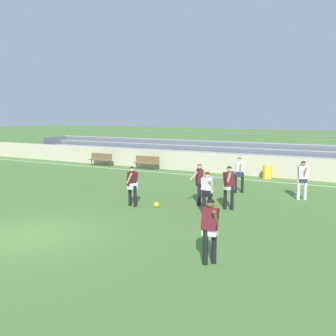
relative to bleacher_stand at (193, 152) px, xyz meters
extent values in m
plane|color=#517A38|center=(2.13, -16.85, -0.94)|extent=(160.00, 160.00, 0.00)
cube|color=white|center=(2.13, -4.04, -0.93)|extent=(44.00, 0.12, 0.01)
cube|color=beige|center=(2.13, -2.57, -0.31)|extent=(48.00, 0.16, 1.25)
cube|color=#9EA3AD|center=(0.00, -1.32, -0.60)|extent=(26.74, 0.36, 0.08)
cube|color=slate|center=(0.00, -1.52, -0.77)|extent=(26.74, 0.04, 0.33)
cube|color=#9EA3AD|center=(0.00, -0.65, -0.27)|extent=(26.74, 0.36, 0.08)
cube|color=slate|center=(0.00, -0.85, -0.43)|extent=(26.74, 0.04, 0.33)
cube|color=#9EA3AD|center=(0.00, 0.03, 0.07)|extent=(26.74, 0.36, 0.08)
cube|color=slate|center=(0.00, -0.17, -0.10)|extent=(26.74, 0.04, 0.33)
cube|color=#9EA3AD|center=(0.00, 0.70, 0.40)|extent=(26.74, 0.36, 0.08)
cube|color=slate|center=(0.00, 0.50, 0.23)|extent=(26.74, 0.04, 0.33)
cube|color=#9EA3AD|center=(0.00, 1.37, 0.74)|extent=(26.74, 0.36, 0.08)
cube|color=slate|center=(0.00, 1.17, 0.57)|extent=(26.74, 0.04, 0.33)
cube|color=slate|center=(-13.27, 0.03, -0.10)|extent=(0.20, 3.05, 1.67)
cylinder|color=slate|center=(0.00, 1.62, 1.29)|extent=(26.74, 0.06, 0.06)
cube|color=brown|center=(-1.84, -3.50, -0.49)|extent=(1.80, 0.40, 0.06)
cube|color=brown|center=(-1.84, -3.32, -0.24)|extent=(1.80, 0.05, 0.40)
cylinder|color=#47474C|center=(-2.62, -3.50, -0.71)|extent=(0.07, 0.07, 0.45)
cylinder|color=#47474C|center=(-1.06, -3.50, -0.71)|extent=(0.07, 0.07, 0.45)
cube|color=brown|center=(-5.67, -3.50, -0.49)|extent=(1.80, 0.40, 0.06)
cube|color=brown|center=(-5.67, -3.32, -0.24)|extent=(1.80, 0.05, 0.40)
cylinder|color=#47474C|center=(-6.45, -3.50, -0.71)|extent=(0.07, 0.07, 0.45)
cylinder|color=#47474C|center=(-4.89, -3.50, -0.71)|extent=(0.07, 0.07, 0.45)
cylinder|color=yellow|center=(6.12, -3.23, -0.55)|extent=(0.52, 0.52, 0.77)
cylinder|color=black|center=(5.20, -10.96, -0.47)|extent=(0.13, 0.13, 0.93)
cylinder|color=black|center=(5.12, -10.72, -0.47)|extent=(0.13, 0.13, 0.93)
cube|color=black|center=(5.16, -10.84, -0.03)|extent=(0.39, 0.42, 0.24)
cube|color=#56191E|center=(5.16, -10.84, 0.27)|extent=(0.45, 0.47, 0.58)
cylinder|color=#D6A884|center=(5.00, -10.95, 0.31)|extent=(0.38, 0.30, 0.43)
cylinder|color=#D6A884|center=(5.32, -10.74, 0.31)|extent=(0.38, 0.30, 0.43)
sphere|color=#D6A884|center=(5.16, -10.84, 0.66)|extent=(0.21, 0.21, 0.21)
sphere|color=brown|center=(5.16, -10.84, 0.68)|extent=(0.20, 0.20, 0.20)
cylinder|color=black|center=(2.99, -12.33, -0.51)|extent=(0.13, 0.13, 0.85)
cylinder|color=black|center=(2.71, -12.28, -0.51)|extent=(0.13, 0.13, 0.85)
cube|color=white|center=(2.85, -12.31, -0.10)|extent=(0.34, 0.42, 0.24)
cube|color=#56191E|center=(2.85, -12.31, 0.20)|extent=(0.43, 0.47, 0.59)
cylinder|color=beige|center=(2.84, -12.50, 0.24)|extent=(0.37, 0.21, 0.46)
cylinder|color=beige|center=(2.86, -12.11, 0.24)|extent=(0.37, 0.21, 0.46)
sphere|color=beige|center=(2.85, -12.31, 0.58)|extent=(0.21, 0.21, 0.21)
sphere|color=black|center=(2.85, -12.31, 0.61)|extent=(0.20, 0.20, 0.20)
cylinder|color=black|center=(5.99, -7.61, -0.48)|extent=(0.13, 0.13, 0.92)
cylinder|color=black|center=(5.72, -7.82, -0.48)|extent=(0.13, 0.13, 0.92)
cube|color=#232847|center=(5.85, -7.72, -0.04)|extent=(0.42, 0.36, 0.24)
cube|color=white|center=(5.85, -7.72, 0.26)|extent=(0.49, 0.47, 0.59)
cylinder|color=beige|center=(5.97, -7.89, 0.30)|extent=(0.20, 0.30, 0.50)
cylinder|color=beige|center=(5.74, -7.54, 0.30)|extent=(0.20, 0.30, 0.50)
sphere|color=beige|center=(5.85, -7.72, 0.65)|extent=(0.21, 0.21, 0.21)
sphere|color=brown|center=(5.85, -7.72, 0.67)|extent=(0.20, 0.20, 0.20)
cylinder|color=white|center=(8.60, -7.91, -0.48)|extent=(0.13, 0.13, 0.92)
cylinder|color=white|center=(8.86, -7.75, -0.48)|extent=(0.13, 0.13, 0.92)
cube|color=#232847|center=(8.73, -7.83, -0.04)|extent=(0.42, 0.37, 0.24)
cube|color=white|center=(8.73, -7.83, 0.26)|extent=(0.47, 0.44, 0.58)
cylinder|color=#A87A5B|center=(8.62, -7.65, 0.30)|extent=(0.22, 0.31, 0.50)
cylinder|color=#A87A5B|center=(8.84, -8.00, 0.30)|extent=(0.22, 0.31, 0.50)
sphere|color=#A87A5B|center=(8.73, -7.83, 0.65)|extent=(0.21, 0.21, 0.21)
sphere|color=black|center=(8.73, -7.83, 0.67)|extent=(0.20, 0.20, 0.20)
cylinder|color=black|center=(6.09, -12.00, -0.52)|extent=(0.13, 0.13, 0.83)
cylinder|color=black|center=(5.94, -12.22, -0.52)|extent=(0.13, 0.13, 0.83)
cube|color=black|center=(6.01, -12.11, -0.12)|extent=(0.37, 0.23, 0.24)
cube|color=white|center=(6.01, -12.11, 0.18)|extent=(0.39, 0.33, 0.59)
cylinder|color=#D6A884|center=(6.20, -12.17, 0.22)|extent=(0.09, 0.40, 0.45)
cylinder|color=#D6A884|center=(5.83, -12.04, 0.22)|extent=(0.09, 0.40, 0.45)
sphere|color=#D6A884|center=(6.01, -12.11, 0.56)|extent=(0.21, 0.21, 0.21)
sphere|color=black|center=(6.01, -12.11, 0.59)|extent=(0.20, 0.20, 0.20)
cylinder|color=black|center=(7.76, -16.50, -0.49)|extent=(0.13, 0.13, 0.89)
cylinder|color=black|center=(7.92, -16.32, -0.49)|extent=(0.13, 0.13, 0.89)
cube|color=white|center=(7.84, -16.41, -0.06)|extent=(0.37, 0.24, 0.24)
cube|color=#56191E|center=(7.84, -16.41, 0.24)|extent=(0.40, 0.38, 0.60)
cylinder|color=brown|center=(7.67, -16.33, 0.27)|extent=(0.10, 0.35, 0.48)
cylinder|color=brown|center=(8.02, -16.48, 0.27)|extent=(0.10, 0.35, 0.48)
sphere|color=brown|center=(7.84, -16.41, 0.62)|extent=(0.21, 0.21, 0.21)
sphere|color=black|center=(7.84, -16.41, 0.64)|extent=(0.20, 0.20, 0.20)
cylinder|color=black|center=(6.32, -10.98, -0.47)|extent=(0.13, 0.13, 0.94)
cylinder|color=black|center=(6.60, -10.96, -0.47)|extent=(0.13, 0.13, 0.94)
cube|color=white|center=(6.46, -10.97, -0.02)|extent=(0.39, 0.42, 0.24)
cube|color=#56191E|center=(6.46, -10.97, 0.28)|extent=(0.49, 0.50, 0.59)
cylinder|color=beige|center=(6.42, -10.77, 0.32)|extent=(0.27, 0.23, 0.51)
cylinder|color=beige|center=(6.50, -11.16, 0.32)|extent=(0.27, 0.23, 0.51)
sphere|color=beige|center=(6.46, -10.97, 0.67)|extent=(0.21, 0.21, 0.21)
sphere|color=black|center=(6.46, -10.97, 0.69)|extent=(0.20, 0.20, 0.20)
sphere|color=yellow|center=(3.81, -12.02, -0.83)|extent=(0.22, 0.22, 0.22)
camera|label=1|loc=(11.20, -24.95, 2.83)|focal=40.68mm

